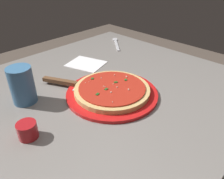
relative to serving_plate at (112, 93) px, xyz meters
name	(u,v)px	position (x,y,z in m)	size (l,w,h in m)	color
restaurant_table	(109,114)	(-0.06, 0.04, -0.14)	(0.89, 0.91, 0.73)	black
serving_plate	(112,93)	(0.00, 0.00, 0.00)	(0.30, 0.30, 0.01)	red
pizza	(112,89)	(0.00, 0.00, 0.01)	(0.25, 0.25, 0.02)	#DBB26B
pizza_server	(70,84)	(-0.14, -0.07, 0.01)	(0.22, 0.14, 0.01)	silver
cup_tall_drink	(22,85)	(-0.17, -0.22, 0.05)	(0.07, 0.07, 0.12)	teal
cup_small_sauce	(27,130)	(-0.01, -0.29, 0.02)	(0.05, 0.05, 0.04)	#B2191E
napkin_folded_right	(86,64)	(-0.25, 0.09, 0.00)	(0.15, 0.12, 0.00)	white
fork	(116,43)	(-0.33, 0.37, 0.00)	(0.15, 0.13, 0.00)	silver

